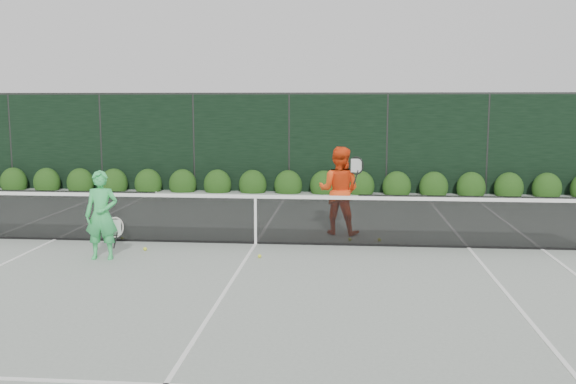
{
  "coord_description": "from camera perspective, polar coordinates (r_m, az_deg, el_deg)",
  "views": [
    {
      "loc": [
        1.75,
        -12.27,
        2.78
      ],
      "look_at": [
        0.61,
        0.3,
        1.0
      ],
      "focal_mm": 40.0,
      "sensor_mm": 36.0,
      "label": 1
    }
  ],
  "objects": [
    {
      "name": "court_lines",
      "position": [
        12.7,
        -2.89,
        -4.6
      ],
      "size": [
        11.03,
        23.83,
        0.01
      ],
      "color": "white",
      "rests_on": "ground"
    },
    {
      "name": "tennis_net",
      "position": [
        12.6,
        -3.01,
        -2.26
      ],
      "size": [
        12.9,
        0.1,
        1.07
      ],
      "color": "#113321",
      "rests_on": "ground"
    },
    {
      "name": "windscreen_fence",
      "position": [
        9.8,
        -5.16,
        0.57
      ],
      "size": [
        32.0,
        21.07,
        3.06
      ],
      "color": "black",
      "rests_on": "ground"
    },
    {
      "name": "player_man",
      "position": [
        13.52,
        4.56,
        0.13
      ],
      "size": [
        1.05,
        0.9,
        1.85
      ],
      "rotation": [
        0.0,
        0.0,
        2.89
      ],
      "color": "#FF4915",
      "rests_on": "ground"
    },
    {
      "name": "player_woman",
      "position": [
        11.82,
        -16.23,
        -1.99
      ],
      "size": [
        0.65,
        0.44,
        1.58
      ],
      "rotation": [
        0.0,
        0.0,
        0.11
      ],
      "color": "#3BCA65",
      "rests_on": "ground"
    },
    {
      "name": "hedge_row",
      "position": [
        19.66,
        0.01,
        0.59
      ],
      "size": [
        31.66,
        0.65,
        0.94
      ],
      "color": "#15370F",
      "rests_on": "ground"
    },
    {
      "name": "ground",
      "position": [
        12.7,
        -2.89,
        -4.63
      ],
      "size": [
        80.0,
        80.0,
        0.0
      ],
      "primitive_type": "plane",
      "color": "gray",
      "rests_on": "ground"
    },
    {
      "name": "tennis_balls",
      "position": [
        12.52,
        -3.2,
        -4.65
      ],
      "size": [
        5.25,
        1.66,
        0.07
      ],
      "color": "#D0DB30",
      "rests_on": "ground"
    }
  ]
}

